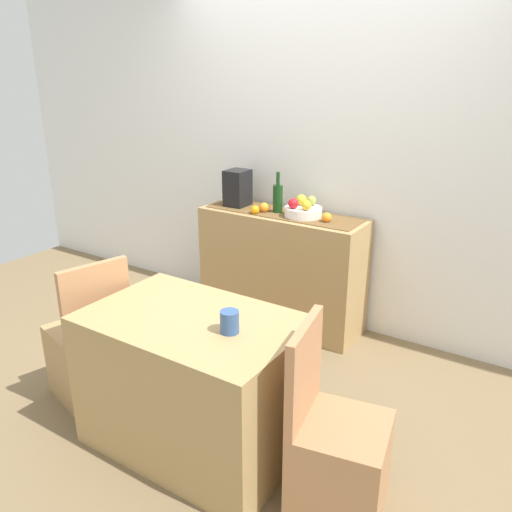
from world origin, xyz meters
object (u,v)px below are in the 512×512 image
wine_bottle (278,198)px  coffee_maker (237,188)px  sideboard_console (282,269)px  chair_near_window (91,356)px  dining_table (195,382)px  chair_by_corner (336,459)px  fruit_bowl (303,212)px  coffee_cup (230,322)px

wine_bottle → coffee_maker: (-0.36, 0.00, 0.03)m
sideboard_console → wine_bottle: wine_bottle is taller
coffee_maker → chair_near_window: 1.65m
dining_table → chair_by_corner: chair_by_corner is taller
fruit_bowl → coffee_cup: size_ratio=2.51×
sideboard_console → coffee_maker: 0.71m
sideboard_console → dining_table: 1.50m
sideboard_console → coffee_cup: bearing=-68.5°
sideboard_console → dining_table: bearing=-77.0°
fruit_bowl → chair_near_window: fruit_bowl is taller
fruit_bowl → dining_table: bearing=-83.5°
wine_bottle → sideboard_console: bearing=0.0°
dining_table → wine_bottle: bearing=104.6°
wine_bottle → chair_near_window: 1.69m
dining_table → sideboard_console: bearing=103.0°
fruit_bowl → coffee_cup: bearing=-74.5°
sideboard_console → fruit_bowl: 0.51m
wine_bottle → chair_by_corner: 2.02m
fruit_bowl → coffee_cup: fruit_bowl is taller
wine_bottle → dining_table: size_ratio=0.28×
wine_bottle → chair_by_corner: bearing=-51.0°
dining_table → chair_by_corner: bearing=-0.2°
coffee_cup → chair_near_window: bearing=179.2°
coffee_maker → chair_near_window: coffee_maker is taller
coffee_maker → chair_by_corner: 2.26m
coffee_cup → chair_by_corner: (0.56, 0.02, -0.53)m
sideboard_console → chair_by_corner: bearing=-52.0°
fruit_bowl → dining_table: size_ratio=0.25×
wine_bottle → dining_table: 1.63m
sideboard_console → coffee_cup: 1.63m
dining_table → coffee_cup: coffee_cup is taller
fruit_bowl → coffee_maker: size_ratio=0.96×
fruit_bowl → dining_table: 1.57m
wine_bottle → coffee_cup: bearing=-67.1°
fruit_bowl → coffee_maker: bearing=180.0°
sideboard_console → coffee_maker: coffee_maker is taller
coffee_maker → dining_table: bearing=-63.1°
sideboard_console → chair_by_corner: 1.86m
coffee_maker → chair_by_corner: size_ratio=0.31×
wine_bottle → fruit_bowl: bearing=0.0°
coffee_maker → coffee_cup: coffee_maker is taller
chair_near_window → coffee_maker: bearing=87.5°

